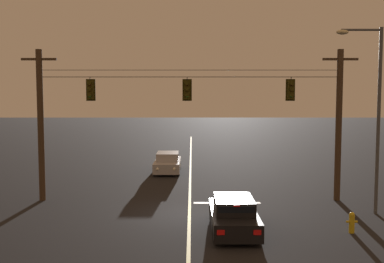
# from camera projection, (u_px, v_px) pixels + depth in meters

# --- Properties ---
(ground_plane) EXTENTS (180.00, 180.00, 0.00)m
(ground_plane) POSITION_uv_depth(u_px,v_px,m) (192.00, 215.00, 20.53)
(ground_plane) COLOR black
(lane_centre_stripe) EXTENTS (0.14, 60.00, 0.01)m
(lane_centre_stripe) POSITION_uv_depth(u_px,v_px,m) (192.00, 179.00, 29.38)
(lane_centre_stripe) COLOR #D1C64C
(lane_centre_stripe) RESTS_ON ground
(stop_bar_paint) EXTENTS (3.40, 0.36, 0.01)m
(stop_bar_paint) POSITION_uv_depth(u_px,v_px,m) (229.00, 203.00, 22.79)
(stop_bar_paint) COLOR silver
(stop_bar_paint) RESTS_ON ground
(signal_span_assembly) EXTENTS (17.15, 0.32, 7.79)m
(signal_span_assembly) POSITION_uv_depth(u_px,v_px,m) (192.00, 123.00, 23.07)
(signal_span_assembly) COLOR #423021
(signal_span_assembly) RESTS_ON ground
(traffic_light_leftmost) EXTENTS (0.48, 0.41, 1.22)m
(traffic_light_leftmost) POSITION_uv_depth(u_px,v_px,m) (92.00, 90.00, 22.95)
(traffic_light_leftmost) COLOR black
(traffic_light_left_inner) EXTENTS (0.48, 0.41, 1.22)m
(traffic_light_left_inner) POSITION_uv_depth(u_px,v_px,m) (189.00, 90.00, 22.92)
(traffic_light_left_inner) COLOR black
(traffic_light_centre) EXTENTS (0.48, 0.41, 1.22)m
(traffic_light_centre) POSITION_uv_depth(u_px,v_px,m) (293.00, 90.00, 22.89)
(traffic_light_centre) COLOR black
(car_waiting_near_lane) EXTENTS (1.80, 4.33, 1.39)m
(car_waiting_near_lane) POSITION_uv_depth(u_px,v_px,m) (236.00, 215.00, 18.00)
(car_waiting_near_lane) COLOR black
(car_waiting_near_lane) RESTS_ON ground
(car_oncoming_lead) EXTENTS (1.80, 4.42, 1.39)m
(car_oncoming_lead) POSITION_uv_depth(u_px,v_px,m) (170.00, 163.00, 31.99)
(car_oncoming_lead) COLOR #A5A5AD
(car_oncoming_lead) RESTS_ON ground
(street_lamp_corner) EXTENTS (2.11, 0.30, 8.50)m
(street_lamp_corner) POSITION_uv_depth(u_px,v_px,m) (375.00, 104.00, 20.30)
(street_lamp_corner) COLOR #4C4F54
(street_lamp_corner) RESTS_ON ground
(fire_hydrant) EXTENTS (0.44, 0.22, 0.84)m
(fire_hydrant) POSITION_uv_depth(u_px,v_px,m) (354.00, 222.00, 17.77)
(fire_hydrant) COLOR gold
(fire_hydrant) RESTS_ON ground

